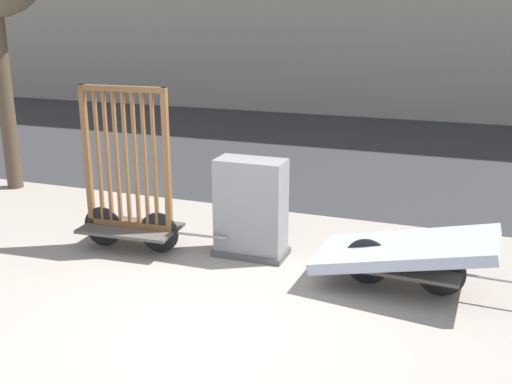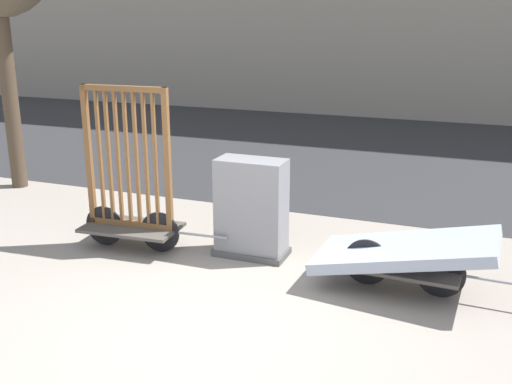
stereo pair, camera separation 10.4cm
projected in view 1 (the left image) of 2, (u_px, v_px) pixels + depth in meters
The scene contains 5 objects.
ground_plane at pixel (197, 333), 5.74m from camera, with size 60.00×60.00×0.00m, color gray.
road_strip at pixel (360, 151), 13.25m from camera, with size 56.00×9.12×0.01m.
bike_cart_with_bedframe at pixel (129, 195), 7.58m from camera, with size 1.98×0.77×2.10m.
bike_cart_with_mattress at pixel (404, 252), 6.53m from camera, with size 2.30×1.07×0.74m.
utility_cabinet at pixel (251, 211), 7.43m from camera, with size 0.91×0.49×1.24m.
Camera 1 is at (2.29, -4.60, 2.94)m, focal length 42.00 mm.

